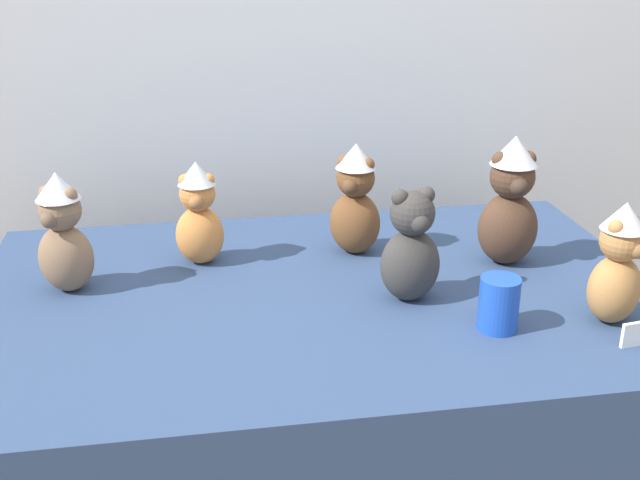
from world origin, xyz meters
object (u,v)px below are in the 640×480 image
Objects in this scene: party_cup_blue at (499,304)px; teddy_bear_charcoal at (411,249)px; teddy_bear_cocoa at (510,203)px; teddy_bear_mocha at (63,234)px; teddy_bear_caramel at (618,265)px; teddy_bear_ginger at (199,215)px; display_table at (320,425)px; teddy_bear_chestnut at (355,201)px.

teddy_bear_charcoal is at bearing 131.00° from party_cup_blue.
teddy_bear_mocha is at bearing -177.56° from teddy_bear_cocoa.
teddy_bear_caramel is at bearing -30.74° from teddy_bear_charcoal.
teddy_bear_cocoa is (-0.10, 0.32, 0.03)m from teddy_bear_caramel.
teddy_bear_mocha is (-1.10, 0.33, 0.01)m from teddy_bear_caramel.
teddy_bear_ginger is at bearing 141.05° from teddy_bear_charcoal.
teddy_bear_charcoal is (-0.38, 0.16, -0.01)m from teddy_bear_caramel.
teddy_bear_caramel is (0.56, -0.24, 0.48)m from display_table.
display_table is at bearing -166.87° from teddy_bear_cocoa.
party_cup_blue is (0.32, -0.23, 0.41)m from display_table.
teddy_bear_charcoal reaches higher than display_table.
teddy_bear_chestnut is (0.37, 0.00, 0.01)m from teddy_bear_ginger.
teddy_bear_mocha is (-0.29, -0.10, 0.01)m from teddy_bear_ginger.
teddy_bear_cocoa is at bearing 10.88° from teddy_bear_chestnut.
teddy_bear_cocoa reaches higher than display_table.
teddy_bear_ginger is at bearing 46.19° from teddy_bear_mocha.
party_cup_blue reaches higher than display_table.
teddy_bear_cocoa is (1.00, -0.02, 0.02)m from teddy_bear_mocha.
teddy_bear_chestnut is at bearing 108.91° from teddy_bear_caramel.
teddy_bear_charcoal is at bearing -46.63° from teddy_bear_chestnut.
party_cup_blue is (0.86, -0.32, -0.08)m from teddy_bear_mocha.
display_table is at bearing 144.23° from party_cup_blue.
teddy_bear_charcoal is (0.18, -0.07, 0.47)m from display_table.
display_table is 4.86× the size of teddy_bear_cocoa.
teddy_bear_mocha is at bearing 159.97° from teddy_bear_charcoal.
teddy_bear_caramel reaches higher than teddy_bear_charcoal.
teddy_bear_caramel is 2.32× the size of party_cup_blue.
teddy_bear_charcoal is at bearing -21.56° from display_table.
teddy_bear_mocha is (-0.54, 0.09, 0.49)m from display_table.
teddy_bear_mocha is at bearing 159.39° from party_cup_blue.
teddy_bear_cocoa is 0.35m from party_cup_blue.
teddy_bear_cocoa is at bearing 9.82° from display_table.
teddy_bear_cocoa is (0.46, 0.08, 0.51)m from display_table.
teddy_bear_charcoal is 0.32m from teddy_bear_cocoa.
display_table is at bearing -33.17° from teddy_bear_ginger.
display_table is 6.00× the size of teddy_bear_charcoal.
teddy_bear_ginger is 0.72m from teddy_bear_cocoa.
party_cup_blue is at bearing -56.10° from teddy_bear_charcoal.
teddy_bear_mocha is 0.93m from party_cup_blue.
teddy_bear_chestnut is at bearing 114.97° from party_cup_blue.
teddy_bear_charcoal is (0.44, -0.27, -0.01)m from teddy_bear_ginger.
teddy_bear_chestnut is (0.66, 0.11, 0.00)m from teddy_bear_mocha.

